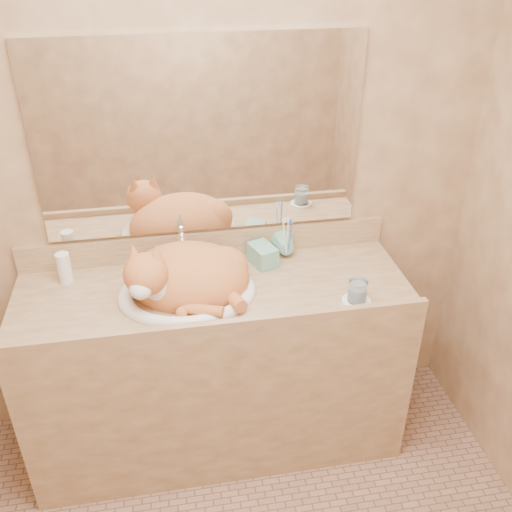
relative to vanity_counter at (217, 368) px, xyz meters
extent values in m
cube|color=brown|center=(0.00, 0.28, 0.82)|extent=(2.40, 0.02, 2.50)
cube|color=white|center=(0.00, 0.26, 0.97)|extent=(1.30, 0.02, 0.80)
imported|color=#6AAA97|center=(0.25, 0.09, 0.52)|extent=(0.11, 0.11, 0.20)
imported|color=#6AAA97|center=(0.34, 0.17, 0.47)|extent=(0.11, 0.11, 0.10)
cylinder|color=white|center=(0.54, -0.19, 0.43)|extent=(0.11, 0.11, 0.01)
cylinder|color=white|center=(0.54, -0.19, 0.48)|extent=(0.07, 0.07, 0.09)
cylinder|color=white|center=(-0.59, 0.16, 0.49)|extent=(0.06, 0.06, 0.13)
camera|label=1|loc=(-0.17, -1.91, 1.73)|focal=40.00mm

